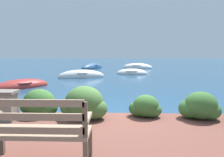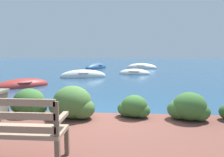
{
  "view_description": "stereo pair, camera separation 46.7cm",
  "coord_description": "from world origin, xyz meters",
  "px_view_note": "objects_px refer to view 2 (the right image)",
  "views": [
    {
      "loc": [
        0.21,
        -5.17,
        1.75
      ],
      "look_at": [
        -0.18,
        6.13,
        0.26
      ],
      "focal_mm": 35.0,
      "sensor_mm": 36.0,
      "label": 1
    },
    {
      "loc": [
        0.67,
        -5.14,
        1.75
      ],
      "look_at": [
        -0.18,
        6.13,
        0.26
      ],
      "focal_mm": 35.0,
      "sensor_mm": 36.0,
      "label": 2
    }
  ],
  "objects_px": {
    "park_bench": "(13,128)",
    "rowboat_nearest": "(22,85)",
    "rowboat_outer": "(96,68)",
    "rowboat_mid": "(83,76)",
    "rowboat_distant": "(142,68)",
    "rowboat_far": "(134,73)"
  },
  "relations": [
    {
      "from": "rowboat_outer",
      "to": "rowboat_distant",
      "type": "relative_size",
      "value": 1.13
    },
    {
      "from": "rowboat_mid",
      "to": "rowboat_far",
      "type": "height_order",
      "value": "rowboat_mid"
    },
    {
      "from": "rowboat_nearest",
      "to": "rowboat_mid",
      "type": "distance_m",
      "value": 4.3
    },
    {
      "from": "park_bench",
      "to": "rowboat_nearest",
      "type": "relative_size",
      "value": 0.54
    },
    {
      "from": "rowboat_outer",
      "to": "rowboat_distant",
      "type": "xyz_separation_m",
      "value": [
        4.31,
        0.29,
        -0.0
      ]
    },
    {
      "from": "rowboat_mid",
      "to": "rowboat_distant",
      "type": "distance_m",
      "value": 8.23
    },
    {
      "from": "rowboat_outer",
      "to": "rowboat_mid",
      "type": "bearing_deg",
      "value": -155.53
    },
    {
      "from": "rowboat_nearest",
      "to": "rowboat_far",
      "type": "bearing_deg",
      "value": -176.87
    },
    {
      "from": "park_bench",
      "to": "rowboat_outer",
      "type": "xyz_separation_m",
      "value": [
        -1.51,
        17.73,
        -0.63
      ]
    },
    {
      "from": "park_bench",
      "to": "rowboat_far",
      "type": "distance_m",
      "value": 13.21
    },
    {
      "from": "rowboat_outer",
      "to": "park_bench",
      "type": "bearing_deg",
      "value": -152.19
    },
    {
      "from": "rowboat_mid",
      "to": "rowboat_outer",
      "type": "height_order",
      "value": "rowboat_outer"
    },
    {
      "from": "rowboat_nearest",
      "to": "rowboat_mid",
      "type": "height_order",
      "value": "rowboat_mid"
    },
    {
      "from": "rowboat_nearest",
      "to": "rowboat_mid",
      "type": "bearing_deg",
      "value": -164.01
    },
    {
      "from": "rowboat_outer",
      "to": "rowboat_distant",
      "type": "height_order",
      "value": "rowboat_outer"
    },
    {
      "from": "park_bench",
      "to": "rowboat_distant",
      "type": "bearing_deg",
      "value": 78.25
    },
    {
      "from": "rowboat_distant",
      "to": "rowboat_far",
      "type": "bearing_deg",
      "value": -83.72
    },
    {
      "from": "rowboat_outer",
      "to": "rowboat_nearest",
      "type": "bearing_deg",
      "value": -167.68
    },
    {
      "from": "rowboat_outer",
      "to": "rowboat_distant",
      "type": "distance_m",
      "value": 4.32
    },
    {
      "from": "rowboat_mid",
      "to": "rowboat_outer",
      "type": "relative_size",
      "value": 0.89
    },
    {
      "from": "rowboat_mid",
      "to": "rowboat_outer",
      "type": "xyz_separation_m",
      "value": [
        -0.18,
        6.83,
        0.0
      ]
    },
    {
      "from": "rowboat_far",
      "to": "rowboat_distant",
      "type": "xyz_separation_m",
      "value": [
        0.82,
        4.99,
        0.01
      ]
    }
  ]
}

